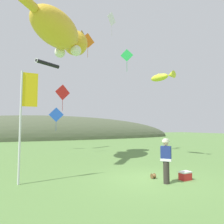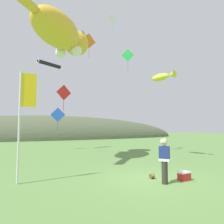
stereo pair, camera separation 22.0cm
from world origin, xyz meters
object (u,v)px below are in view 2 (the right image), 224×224
kite_diamond_blue (58,115)px  kite_diamond_white (113,19)px  kite_tube_streamer (49,64)px  picnic_cooler (184,176)px  kite_diamond_orange (89,41)px  festival_banner_pole (24,109)px  kite_diamond_green (128,55)px  kite_diamond_red (64,93)px  kite_giant_cat (62,34)px  kite_fish_windsock (163,77)px  festival_attendant (164,159)px  kite_spool (152,176)px

kite_diamond_blue → kite_diamond_white: (3.88, -4.70, 8.37)m
kite_tube_streamer → picnic_cooler: bearing=-72.5°
kite_diamond_white → kite_diamond_orange: 3.04m
picnic_cooler → festival_banner_pole: 7.24m
festival_banner_pole → kite_diamond_green: (8.28, 6.38, 5.63)m
kite_diamond_orange → picnic_cooler: bearing=-85.8°
kite_diamond_red → kite_tube_streamer: bearing=108.9°
kite_diamond_green → kite_diamond_red: bearing=159.8°
kite_tube_streamer → kite_giant_cat: bearing=-88.0°
picnic_cooler → kite_diamond_green: kite_diamond_green is taller
festival_banner_pole → kite_diamond_blue: festival_banner_pole is taller
picnic_cooler → festival_banner_pole: bearing=160.7°
kite_fish_windsock → kite_diamond_white: bearing=127.9°
festival_banner_pole → kite_tube_streamer: kite_tube_streamer is taller
festival_attendant → picnic_cooler: bearing=5.2°
kite_diamond_white → kite_spool: bearing=-102.0°
kite_spool → kite_tube_streamer: 15.42m
festival_banner_pole → kite_diamond_white: bearing=44.0°
festival_banner_pole → kite_diamond_white: 13.10m
kite_diamond_green → festival_attendant: bearing=-109.4°
festival_attendant → kite_giant_cat: kite_giant_cat is taller
kite_giant_cat → kite_diamond_orange: 5.25m
kite_spool → kite_diamond_green: kite_diamond_green is taller
kite_diamond_red → kite_diamond_orange: kite_diamond_orange is taller
kite_diamond_white → festival_attendant: bearing=-100.9°
kite_tube_streamer → kite_diamond_white: bearing=-42.5°
kite_diamond_blue → kite_giant_cat: bearing=-97.1°
kite_tube_streamer → kite_fish_windsock: bearing=-46.3°
kite_spool → picnic_cooler: picnic_cooler is taller
picnic_cooler → kite_diamond_red: bearing=107.1°
kite_fish_windsock → kite_spool: bearing=-132.9°
kite_tube_streamer → kite_diamond_green: 7.83m
festival_attendant → kite_diamond_green: bearing=70.6°
festival_attendant → kite_tube_streamer: 15.72m
kite_diamond_green → kite_giant_cat: bearing=-168.7°
kite_giant_cat → kite_fish_windsock: size_ratio=3.26×
kite_giant_cat → kite_spool: bearing=-66.3°
kite_diamond_green → kite_diamond_white: kite_diamond_white is taller
kite_diamond_red → festival_attendant: bearing=-78.5°
kite_diamond_white → picnic_cooler: bearing=-94.1°
picnic_cooler → kite_spool: bearing=145.1°
festival_banner_pole → kite_diamond_blue: 11.82m
festival_attendant → kite_fish_windsock: kite_fish_windsock is taller
kite_diamond_white → kite_fish_windsock: bearing=-52.1°
kite_giant_cat → kite_tube_streamer: size_ratio=2.88×
festival_attendant → picnic_cooler: size_ratio=3.46×
kite_fish_windsock → kite_giant_cat: bearing=165.5°
kite_giant_cat → kite_diamond_blue: size_ratio=2.98×
kite_diamond_blue → kite_diamond_orange: kite_diamond_orange is taller
picnic_cooler → kite_diamond_blue: 14.38m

